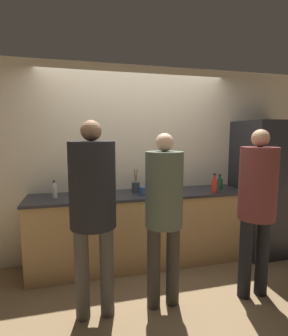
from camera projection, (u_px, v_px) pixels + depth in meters
name	position (u px, v px, depth m)	size (l,w,h in m)	color
ground_plane	(147.00, 276.00, 3.15)	(14.00, 14.00, 0.00)	#8C704C
wall_back	(135.00, 163.00, 3.62)	(5.20, 0.06, 2.60)	beige
counter	(140.00, 228.00, 3.43)	(2.78, 0.64, 0.94)	tan
refrigerator	(263.00, 188.00, 3.73)	(0.72, 0.74, 1.88)	#232328
person_left	(93.00, 199.00, 2.32)	(0.41, 0.41, 1.81)	#4C4742
person_center	(164.00, 205.00, 2.49)	(0.36, 0.36, 1.70)	#38332D
person_right	(257.00, 198.00, 2.65)	(0.37, 0.37, 1.74)	black
fruit_bowl	(163.00, 188.00, 3.47)	(0.34, 0.34, 0.13)	#4C3323
utensil_crock	(136.00, 187.00, 3.39)	(0.10, 0.10, 0.31)	#3D424C
bottle_clear	(54.00, 191.00, 3.10)	(0.06, 0.06, 0.21)	silver
bottle_red	(214.00, 185.00, 3.38)	(0.08, 0.08, 0.25)	red
bottle_green	(220.00, 183.00, 3.61)	(0.08, 0.08, 0.20)	#236033
cup_blue	(143.00, 191.00, 3.25)	(0.10, 0.10, 0.10)	#335184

